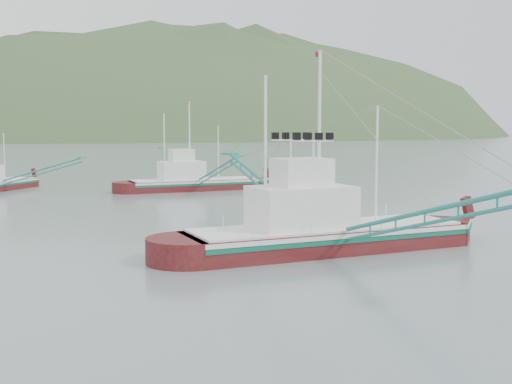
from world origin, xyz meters
TOP-DOWN VIEW (x-y plane):
  - ground at (0.00, 0.00)m, footprint 1200.00×1200.00m
  - main_boat at (1.62, 1.25)m, footprint 17.77×30.94m
  - bg_boat_right at (13.02, 38.48)m, footprint 15.60×27.14m
  - headland_right at (240.00, 430.00)m, footprint 684.00×432.00m

SIDE VIEW (x-z plane):
  - ground at x=0.00m, z-range 0.00..0.00m
  - headland_right at x=240.00m, z-range -153.00..153.00m
  - bg_boat_right at x=13.02m, z-range -3.67..7.43m
  - main_boat at x=1.62m, z-range -4.14..8.50m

